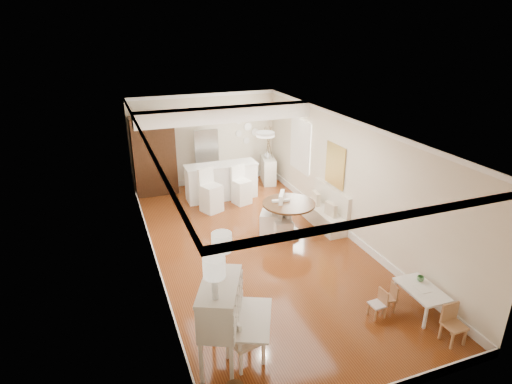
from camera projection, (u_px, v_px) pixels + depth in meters
room at (253, 160)px, 9.26m from camera, size 9.00×9.04×2.82m
secretary_bureau at (221, 323)px, 6.25m from camera, size 1.42×1.43×1.36m
gustavian_armchair at (245, 338)px, 6.31m from camera, size 0.60×0.60×0.88m
kids_table at (420, 300)px, 7.51m from camera, size 0.58×0.94×0.46m
kids_chair_a at (388, 298)px, 7.51m from camera, size 0.30×0.30×0.53m
kids_chair_b at (377, 304)px, 7.35m from camera, size 0.26×0.26×0.52m
kids_chair_c at (454, 325)px, 6.73m from camera, size 0.32×0.32×0.66m
banquette at (324, 207)px, 10.61m from camera, size 0.52×1.60×0.98m
dining_table at (288, 219)px, 10.12m from camera, size 1.60×1.60×0.84m
slip_chair_near at (283, 220)px, 10.00m from camera, size 0.49×0.50×0.90m
slip_chair_far at (272, 213)px, 10.18m from camera, size 0.70×0.70×1.06m
breakfast_counter at (221, 181)px, 12.24m from camera, size 2.05×0.65×1.03m
bar_stool_left at (211, 191)px, 11.35m from camera, size 0.63×0.63×1.19m
bar_stool_right at (242, 185)px, 11.88m from camera, size 0.54×0.54×1.08m
pantry_cabinet at (154, 156)px, 12.39m from camera, size 1.20×0.60×2.30m
fridge at (218, 157)px, 13.07m from camera, size 0.75×0.65×1.80m
sideboard at (268, 170)px, 13.48m from camera, size 0.55×0.90×0.80m
pencil_cup at (420, 279)px, 7.62m from camera, size 0.16×0.16×0.10m
branch_vase at (267, 155)px, 13.32m from camera, size 0.26×0.26×0.21m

